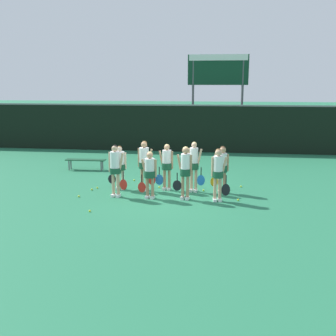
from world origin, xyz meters
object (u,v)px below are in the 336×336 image
player_0 (115,166)px  tennis_ball_6 (238,200)px  bench_courtside (86,161)px  tennis_ball_4 (241,186)px  player_2 (185,168)px  player_4 (120,164)px  player_8 (222,165)px  tennis_ball_2 (134,180)px  player_6 (167,163)px  tennis_ball_1 (92,189)px  tennis_ball_7 (203,190)px  tennis_ball_5 (159,187)px  tennis_ball_9 (177,183)px  scoreboard (218,76)px  player_5 (144,161)px  tennis_ball_3 (90,211)px  player_1 (150,171)px  tennis_ball_8 (97,188)px  player_7 (194,163)px  player_3 (218,170)px

player_0 → tennis_ball_6: size_ratio=25.44×
bench_courtside → tennis_ball_4: (6.77, -2.17, -0.38)m
player_2 → player_4: size_ratio=1.11×
player_8 → tennis_ball_2: bearing=160.4°
player_6 → tennis_ball_1: (-2.70, -0.44, -0.96)m
bench_courtside → tennis_ball_7: (5.40, -2.89, -0.38)m
player_6 → tennis_ball_5: size_ratio=25.28×
player_0 → tennis_ball_9: bearing=54.0°
scoreboard → tennis_ball_2: (-3.17, -9.00, -4.17)m
player_6 → player_5: bearing=-158.4°
player_0 → scoreboard: bearing=81.6°
tennis_ball_1 → tennis_ball_3: tennis_ball_1 is taller
tennis_ball_3 → tennis_ball_4: bearing=36.7°
player_1 → tennis_ball_3: 2.47m
player_4 → player_8: 3.71m
tennis_ball_8 → player_1: bearing=-23.9°
tennis_ball_5 → player_5: bearing=-141.9°
player_5 → tennis_ball_7: 2.38m
player_0 → tennis_ball_4: player_0 is taller
player_2 → player_5: player_5 is taller
player_8 → player_6: bearing=177.0°
player_7 → player_3: bearing=-44.2°
tennis_ball_6 → scoreboard: bearing=94.3°
player_7 → tennis_ball_5: player_7 is taller
scoreboard → tennis_ball_3: scoreboard is taller
tennis_ball_6 → tennis_ball_9: tennis_ball_6 is taller
tennis_ball_6 → player_5: bearing=165.1°
player_3 → tennis_ball_6: player_3 is taller
player_4 → tennis_ball_8: size_ratio=24.97×
player_6 → bench_courtside: bearing=153.3°
player_6 → tennis_ball_7: size_ratio=25.29×
tennis_ball_8 → player_5: bearing=-0.0°
player_2 → player_1: bearing=-170.7°
tennis_ball_9 → player_7: bearing=-52.7°
player_8 → tennis_ball_6: 1.45m
tennis_ball_7 → player_1: bearing=-148.1°
tennis_ball_4 → player_7: bearing=-155.3°
bench_courtside → player_2: size_ratio=1.01×
bench_courtside → player_3: player_3 is taller
player_4 → player_1: bearing=-41.0°
tennis_ball_7 → tennis_ball_8: tennis_ball_7 is taller
player_5 → tennis_ball_6: 3.60m
player_2 → tennis_ball_4: 2.85m
tennis_ball_4 → tennis_ball_7: (-1.38, -0.72, 0.00)m
tennis_ball_2 → tennis_ball_5: bearing=-39.4°
player_1 → tennis_ball_9: (0.70, 1.99, -0.92)m
tennis_ball_6 → tennis_ball_3: bearing=-158.8°
tennis_ball_5 → tennis_ball_1: bearing=-165.2°
player_1 → tennis_ball_5: (0.12, 1.33, -0.92)m
player_5 → tennis_ball_4: bearing=23.5°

